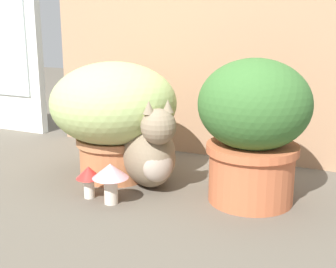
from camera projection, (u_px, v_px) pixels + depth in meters
ground_plane at (138, 190)px, 1.47m from camera, size 6.00×6.00×0.00m
cardboard_backdrop at (188, 43)px, 1.79m from camera, size 1.22×0.03×0.90m
window_panel_white at (13, 51)px, 2.18m from camera, size 0.33×0.05×0.78m
grass_planter at (114, 112)px, 1.55m from camera, size 0.43×0.43×0.40m
leafy_planter at (253, 125)px, 1.33m from camera, size 0.33×0.33×0.43m
cat at (150, 151)px, 1.47m from camera, size 0.31×0.35×0.32m
mushroom_ornament_pink at (110, 175)px, 1.34m from camera, size 0.11×0.11×0.13m
mushroom_ornament_red at (89, 176)px, 1.39m from camera, size 0.08×0.08×0.10m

